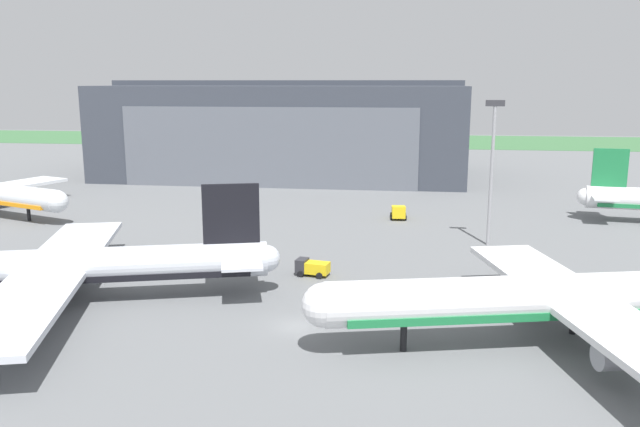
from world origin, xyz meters
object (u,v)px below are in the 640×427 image
Objects in this scene: airliner_near_left at (570,298)px; apron_light_mast at (492,162)px; fuel_bowser at (398,212)px; maintenance_hangar at (286,130)px; airliner_near_right at (45,269)px; baggage_tug at (312,267)px.

apron_light_mast reaches higher than airliner_near_left.
airliner_near_left is at bearing -72.82° from fuel_bowser.
maintenance_hangar is 93.24m from airliner_near_right.
fuel_bowser is at bearing 107.18° from airliner_near_left.
fuel_bowser is (34.04, 44.83, -2.36)m from airliner_near_right.
apron_light_mast is (46.31, 29.68, 7.78)m from airliner_near_right.
airliner_near_right is (-48.95, 3.40, -0.50)m from airliner_near_left.
fuel_bowser is 33.46m from baggage_tug.
fuel_bowser is 21.97m from apron_light_mast.
apron_light_mast reaches higher than baggage_tug.
fuel_bowser is 1.00× the size of baggage_tug.
fuel_bowser is (27.41, -47.91, -9.37)m from maintenance_hangar.
maintenance_hangar reaches higher than baggage_tug.
apron_light_mast reaches higher than fuel_bowser.
maintenance_hangar reaches higher than airliner_near_left.
apron_light_mast is at bearing -50.98° from fuel_bowser.
maintenance_hangar is at bearing 113.76° from airliner_near_left.
apron_light_mast is (21.50, 17.02, 10.33)m from baggage_tug.
maintenance_hangar is at bearing 102.80° from baggage_tug.
maintenance_hangar is at bearing 119.78° from fuel_bowser.
baggage_tug is (18.19, -80.07, -9.56)m from maintenance_hangar.
airliner_near_left is at bearing -33.64° from baggage_tug.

